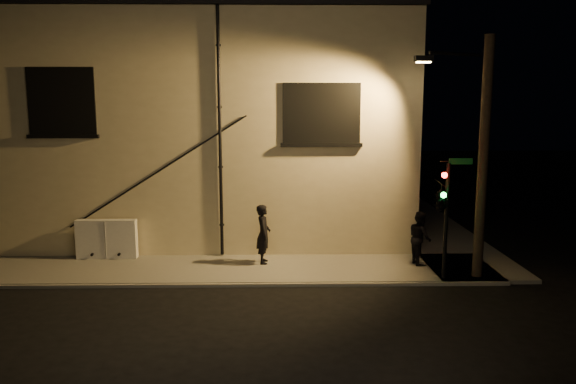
{
  "coord_description": "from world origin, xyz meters",
  "views": [
    {
      "loc": [
        0.09,
        -15.91,
        5.41
      ],
      "look_at": [
        0.45,
        1.8,
        2.52
      ],
      "focal_mm": 35.0,
      "sensor_mm": 36.0,
      "label": 1
    }
  ],
  "objects_px": {
    "pedestrian_a": "(263,234)",
    "streetlamp_pole": "(480,154)",
    "pedestrian_b": "(420,238)",
    "traffic_signal": "(441,199)",
    "utility_cabinet": "(107,239)"
  },
  "relations": [
    {
      "from": "traffic_signal",
      "to": "streetlamp_pole",
      "type": "xyz_separation_m",
      "value": [
        1.19,
        0.36,
        1.29
      ]
    },
    {
      "from": "streetlamp_pole",
      "to": "utility_cabinet",
      "type": "bearing_deg",
      "value": 169.65
    },
    {
      "from": "utility_cabinet",
      "to": "traffic_signal",
      "type": "xyz_separation_m",
      "value": [
        10.6,
        -2.51,
        1.79
      ]
    },
    {
      "from": "utility_cabinet",
      "to": "traffic_signal",
      "type": "distance_m",
      "value": 11.04
    },
    {
      "from": "pedestrian_a",
      "to": "pedestrian_b",
      "type": "bearing_deg",
      "value": -93.85
    },
    {
      "from": "pedestrian_b",
      "to": "traffic_signal",
      "type": "bearing_deg",
      "value": 178.0
    },
    {
      "from": "pedestrian_b",
      "to": "traffic_signal",
      "type": "xyz_separation_m",
      "value": [
        0.16,
        -1.62,
        1.57
      ]
    },
    {
      "from": "pedestrian_a",
      "to": "streetlamp_pole",
      "type": "xyz_separation_m",
      "value": [
        6.47,
        -1.46,
        2.77
      ]
    },
    {
      "from": "pedestrian_b",
      "to": "streetlamp_pole",
      "type": "height_order",
      "value": "streetlamp_pole"
    },
    {
      "from": "utility_cabinet",
      "to": "pedestrian_a",
      "type": "xyz_separation_m",
      "value": [
        5.33,
        -0.69,
        0.31
      ]
    },
    {
      "from": "pedestrian_a",
      "to": "traffic_signal",
      "type": "relative_size",
      "value": 0.54
    },
    {
      "from": "pedestrian_a",
      "to": "traffic_signal",
      "type": "xyz_separation_m",
      "value": [
        5.27,
        -1.82,
        1.48
      ]
    },
    {
      "from": "pedestrian_a",
      "to": "pedestrian_b",
      "type": "xyz_separation_m",
      "value": [
        5.11,
        -0.2,
        -0.1
      ]
    },
    {
      "from": "pedestrian_b",
      "to": "traffic_signal",
      "type": "relative_size",
      "value": 0.48
    },
    {
      "from": "pedestrian_b",
      "to": "traffic_signal",
      "type": "height_order",
      "value": "traffic_signal"
    }
  ]
}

